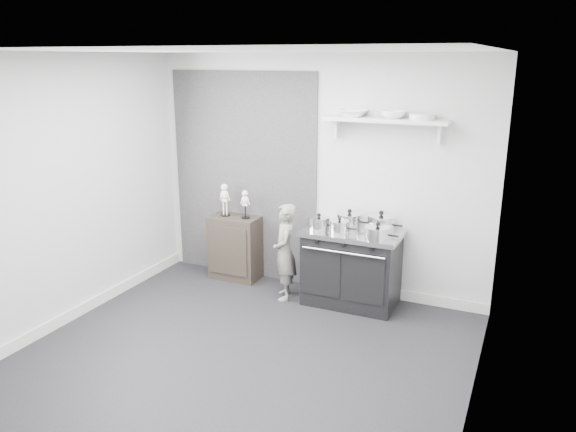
# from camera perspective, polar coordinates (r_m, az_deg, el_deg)

# --- Properties ---
(ground) EXTENTS (4.00, 4.00, 0.00)m
(ground) POSITION_cam_1_polar(r_m,az_deg,el_deg) (5.37, -4.42, -13.74)
(ground) COLOR black
(ground) RESTS_ON ground
(room_shell) EXTENTS (4.02, 3.62, 2.71)m
(room_shell) POSITION_cam_1_polar(r_m,az_deg,el_deg) (4.95, -4.91, 4.02)
(room_shell) COLOR beige
(room_shell) RESTS_ON ground
(wall_shelf) EXTENTS (1.30, 0.26, 0.24)m
(wall_shelf) POSITION_cam_1_polar(r_m,az_deg,el_deg) (5.98, 9.88, 9.47)
(wall_shelf) COLOR silver
(wall_shelf) RESTS_ON room_shell
(stove) EXTENTS (1.05, 0.66, 0.84)m
(stove) POSITION_cam_1_polar(r_m,az_deg,el_deg) (6.23, 6.47, -5.16)
(stove) COLOR black
(stove) RESTS_ON ground
(side_cabinet) EXTENTS (0.60, 0.35, 0.79)m
(side_cabinet) POSITION_cam_1_polar(r_m,az_deg,el_deg) (6.94, -5.36, -3.20)
(side_cabinet) COLOR black
(side_cabinet) RESTS_ON ground
(child) EXTENTS (0.41, 0.48, 1.10)m
(child) POSITION_cam_1_polar(r_m,az_deg,el_deg) (6.28, -0.32, -3.67)
(child) COLOR slate
(child) RESTS_ON ground
(pot_front_left) EXTENTS (0.32, 0.24, 0.18)m
(pot_front_left) POSITION_cam_1_polar(r_m,az_deg,el_deg) (6.08, 3.16, -0.72)
(pot_front_left) COLOR silver
(pot_front_left) RESTS_ON stove
(pot_back_left) EXTENTS (0.37, 0.28, 0.20)m
(pot_back_left) POSITION_cam_1_polar(r_m,az_deg,el_deg) (6.21, 6.25, -0.39)
(pot_back_left) COLOR silver
(pot_back_left) RESTS_ON stove
(pot_back_right) EXTENTS (0.39, 0.30, 0.23)m
(pot_back_right) POSITION_cam_1_polar(r_m,az_deg,el_deg) (6.11, 9.42, -0.69)
(pot_back_right) COLOR silver
(pot_back_right) RESTS_ON stove
(pot_front_right) EXTENTS (0.35, 0.27, 0.19)m
(pot_front_right) POSITION_cam_1_polar(r_m,az_deg,el_deg) (5.81, 9.08, -1.71)
(pot_front_right) COLOR silver
(pot_front_right) RESTS_ON stove
(pot_front_center) EXTENTS (0.30, 0.21, 0.17)m
(pot_front_center) POSITION_cam_1_polar(r_m,az_deg,el_deg) (5.98, 5.26, -1.08)
(pot_front_center) COLOR silver
(pot_front_center) RESTS_ON stove
(skeleton_full) EXTENTS (0.13, 0.08, 0.46)m
(skeleton_full) POSITION_cam_1_polar(r_m,az_deg,el_deg) (6.83, -6.44, 1.89)
(skeleton_full) COLOR silver
(skeleton_full) RESTS_ON side_cabinet
(skeleton_torso) EXTENTS (0.11, 0.07, 0.39)m
(skeleton_torso) POSITION_cam_1_polar(r_m,az_deg,el_deg) (6.70, -4.37, 1.40)
(skeleton_torso) COLOR silver
(skeleton_torso) RESTS_ON side_cabinet
(bowl_large) EXTENTS (0.30, 0.30, 0.07)m
(bowl_large) POSITION_cam_1_polar(r_m,az_deg,el_deg) (6.07, 6.62, 10.33)
(bowl_large) COLOR white
(bowl_large) RESTS_ON wall_shelf
(bowl_small) EXTENTS (0.25, 0.25, 0.08)m
(bowl_small) POSITION_cam_1_polar(r_m,az_deg,el_deg) (5.95, 10.62, 10.08)
(bowl_small) COLOR white
(bowl_small) RESTS_ON wall_shelf
(plate_stack) EXTENTS (0.25, 0.25, 0.06)m
(plate_stack) POSITION_cam_1_polar(r_m,az_deg,el_deg) (5.89, 13.45, 9.78)
(plate_stack) COLOR silver
(plate_stack) RESTS_ON wall_shelf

